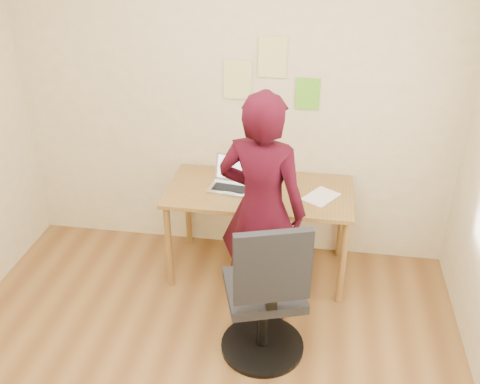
% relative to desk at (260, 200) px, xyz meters
% --- Properties ---
extents(room, '(3.58, 3.58, 2.78)m').
position_rel_desk_xyz_m(room, '(-0.26, -1.38, 0.70)').
color(room, brown).
rests_on(room, ground).
extents(desk, '(1.40, 0.70, 0.74)m').
position_rel_desk_xyz_m(desk, '(0.00, 0.00, 0.00)').
color(desk, olive).
rests_on(desk, ground).
extents(laptop, '(0.34, 0.31, 0.22)m').
position_rel_desk_xyz_m(laptop, '(-0.22, 0.03, 0.14)').
color(laptop, '#B9BAC1').
rests_on(laptop, desk).
extents(paper_sheet, '(0.30, 0.33, 0.00)m').
position_rel_desk_xyz_m(paper_sheet, '(0.46, -0.03, 0.09)').
color(paper_sheet, white).
rests_on(paper_sheet, desk).
extents(phone, '(0.08, 0.13, 0.01)m').
position_rel_desk_xyz_m(phone, '(0.12, -0.21, 0.09)').
color(phone, black).
rests_on(phone, desk).
extents(wall_note_left, '(0.21, 0.00, 0.30)m').
position_rel_desk_xyz_m(wall_note_left, '(-0.23, 0.36, 0.82)').
color(wall_note_left, '#DDD984').
rests_on(wall_note_left, room).
extents(wall_note_mid, '(0.21, 0.00, 0.30)m').
position_rel_desk_xyz_m(wall_note_mid, '(0.03, 0.36, 1.00)').
color(wall_note_mid, '#DDD984').
rests_on(wall_note_mid, room).
extents(wall_note_right, '(0.18, 0.00, 0.24)m').
position_rel_desk_xyz_m(wall_note_right, '(0.30, 0.36, 0.74)').
color(wall_note_right, '#62BC2A').
rests_on(wall_note_right, room).
extents(office_chair, '(0.60, 0.61, 1.08)m').
position_rel_desk_xyz_m(office_chair, '(0.16, -0.93, -0.19)').
color(office_chair, black).
rests_on(office_chair, ground).
extents(person, '(0.68, 0.52, 1.68)m').
position_rel_desk_xyz_m(person, '(0.07, -0.46, 0.19)').
color(person, '#320612').
rests_on(person, ground).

